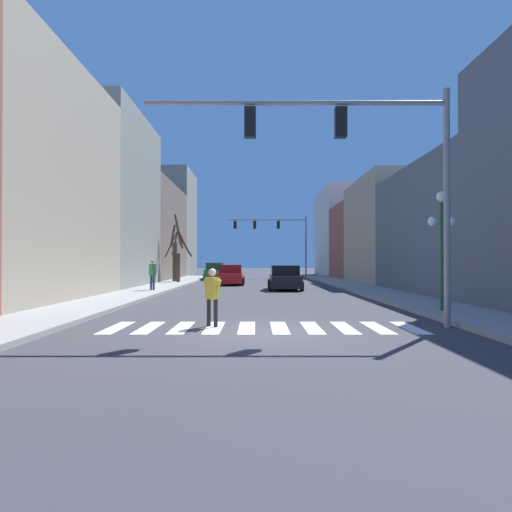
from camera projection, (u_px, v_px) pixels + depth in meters
The scene contains 14 objects.
ground_plane at pixel (263, 333), 12.67m from camera, with size 240.00×240.00×0.00m, color #38383D.
building_row_left at pixel (105, 207), 36.13m from camera, with size 6.00×59.72×12.95m.
building_row_right at pixel (396, 228), 39.77m from camera, with size 6.00×63.87×10.91m.
crosswalk_stripes at pixel (262, 328), 13.74m from camera, with size 8.55×2.60×0.01m.
traffic_signal_near at pixel (356, 151), 13.84m from camera, with size 8.49×0.28×6.64m.
traffic_signal_far at pixel (275, 231), 52.97m from camera, with size 8.45×0.28×6.65m.
street_lamp_right_corner at pixel (440, 226), 17.04m from camera, with size 0.95×0.36×4.07m.
car_parked_left_mid at pixel (230, 275), 38.40m from camera, with size 2.06×4.21×1.56m.
car_parked_right_near at pixel (284, 278), 31.74m from camera, with size 2.13×4.41×1.56m.
car_at_intersection at pixel (214, 272), 48.91m from camera, with size 2.04×4.51×1.67m.
pedestrian_waiting_at_curb at pixel (151, 272), 29.06m from camera, with size 0.57×0.64×1.79m.
pedestrian_crossing_street at pixel (211, 292), 13.94m from camera, with size 0.58×0.53×1.63m.
street_tree_left_mid at pixel (174, 252), 41.90m from camera, with size 0.93×2.48×5.67m.
street_tree_left_near at pixel (178, 256), 40.34m from camera, with size 2.10×2.17×4.36m.
Camera 1 is at (-0.20, -12.68, 1.84)m, focal length 35.00 mm.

